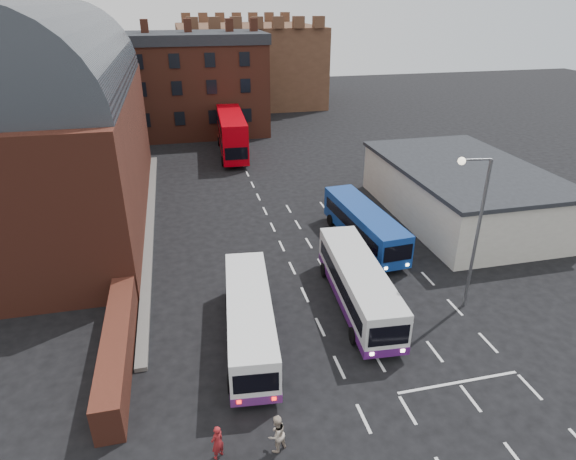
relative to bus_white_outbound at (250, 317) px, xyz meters
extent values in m
plane|color=black|center=(3.82, -2.06, -1.53)|extent=(180.00, 180.00, 0.00)
cube|color=#602B1E|center=(-11.68, 18.94, 3.47)|extent=(12.00, 28.00, 10.00)
cylinder|color=#1E2328|center=(-11.68, 18.94, 8.47)|extent=(12.00, 26.00, 12.00)
cube|color=#602B1E|center=(-6.38, -0.06, -0.63)|extent=(1.20, 10.00, 1.80)
cube|color=beige|center=(18.82, 11.94, 0.47)|extent=(10.00, 16.00, 4.00)
cube|color=#282B30|center=(18.82, 11.94, 2.57)|extent=(10.40, 16.40, 0.30)
cube|color=brown|center=(-2.18, 43.94, 3.97)|extent=(22.00, 10.00, 11.00)
cube|color=brown|center=(9.82, 63.94, 4.47)|extent=(22.00, 22.00, 12.00)
cube|color=white|center=(0.00, 0.00, -0.02)|extent=(3.10, 9.67, 2.16)
cube|color=black|center=(0.00, 0.00, 0.11)|extent=(3.04, 8.49, 0.78)
cylinder|color=black|center=(-0.77, 3.12, -1.10)|extent=(0.33, 0.88, 0.86)
cylinder|color=black|center=(-1.41, -3.24, -1.10)|extent=(0.33, 0.88, 0.86)
cylinder|color=black|center=(1.38, 2.90, -1.10)|extent=(0.33, 0.88, 0.86)
cylinder|color=black|center=(0.74, -3.46, -1.10)|extent=(0.33, 0.88, 0.86)
cube|color=silver|center=(6.41, 1.74, 0.04)|extent=(2.93, 10.01, 2.24)
cube|color=black|center=(6.41, 1.74, 0.17)|extent=(2.91, 8.81, 0.81)
cylinder|color=black|center=(7.31, -1.47, -1.08)|extent=(0.31, 0.91, 0.90)
cylinder|color=black|center=(7.78, 5.16, -1.08)|extent=(0.31, 0.91, 0.90)
cylinder|color=black|center=(5.07, -1.31, -1.08)|extent=(0.31, 0.91, 0.90)
cylinder|color=black|center=(5.54, 5.31, -1.08)|extent=(0.31, 0.91, 0.90)
cube|color=navy|center=(9.59, 9.07, 0.02)|extent=(2.91, 9.85, 2.21)
cube|color=black|center=(9.59, 9.07, 0.15)|extent=(2.88, 8.66, 0.80)
cylinder|color=black|center=(10.91, 6.06, -1.09)|extent=(0.31, 0.90, 0.88)
cylinder|color=black|center=(10.44, 12.58, -1.09)|extent=(0.31, 0.90, 0.88)
cylinder|color=black|center=(8.71, 5.90, -1.09)|extent=(0.31, 0.90, 0.88)
cylinder|color=black|center=(8.24, 12.42, -1.09)|extent=(0.31, 0.90, 0.88)
cube|color=#BF000B|center=(3.21, 32.58, 1.02)|extent=(3.17, 11.57, 4.06)
cube|color=black|center=(3.21, 32.58, 0.45)|extent=(3.17, 10.37, 0.94)
cylinder|color=black|center=(4.33, 28.87, -1.01)|extent=(0.34, 1.05, 1.04)
cylinder|color=black|center=(4.71, 36.57, -1.01)|extent=(0.34, 1.05, 1.04)
cylinder|color=black|center=(1.73, 29.00, -1.01)|extent=(0.34, 1.05, 1.04)
cylinder|color=black|center=(2.11, 36.70, -1.01)|extent=(0.34, 1.05, 1.04)
cylinder|color=#5C5E61|center=(12.42, 0.40, 2.82)|extent=(0.17, 0.17, 8.70)
cylinder|color=#5C5E61|center=(11.67, 0.51, 7.17)|extent=(1.52, 0.32, 0.11)
sphere|color=#FFF2CC|center=(10.91, 0.61, 7.12)|extent=(0.39, 0.39, 0.39)
imported|color=maroon|center=(-2.29, -6.54, -0.76)|extent=(0.67, 0.63, 1.55)
imported|color=#C1AE9A|center=(-0.03, -6.71, -0.70)|extent=(1.02, 0.96, 1.66)
camera|label=1|loc=(-2.59, -19.65, 14.34)|focal=30.00mm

